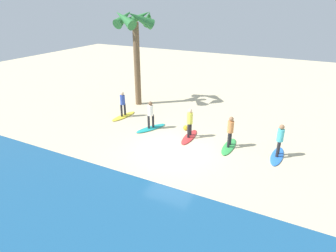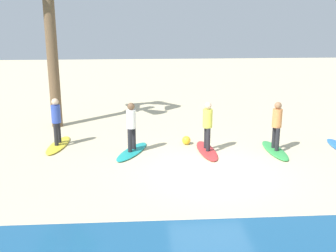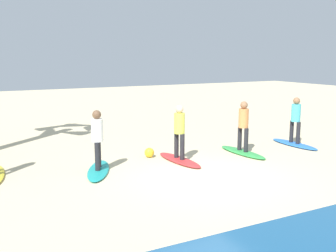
% 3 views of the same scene
% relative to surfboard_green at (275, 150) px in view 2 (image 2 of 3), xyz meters
% --- Properties ---
extents(ground_plane, '(60.00, 60.00, 0.00)m').
position_rel_surfboard_green_xyz_m(ground_plane, '(2.44, 1.65, -0.04)').
color(ground_plane, beige).
extents(surfboard_green, '(0.63, 2.12, 0.09)m').
position_rel_surfboard_green_xyz_m(surfboard_green, '(0.00, 0.00, 0.00)').
color(surfboard_green, green).
rests_on(surfboard_green, ground).
extents(surfer_green, '(0.32, 0.46, 1.64)m').
position_rel_surfboard_green_xyz_m(surfer_green, '(0.00, 0.00, 0.99)').
color(surfer_green, '#232328').
rests_on(surfer_green, surfboard_green).
extents(surfboard_red, '(0.71, 2.13, 0.09)m').
position_rel_surfboard_green_xyz_m(surfboard_red, '(2.32, -0.12, 0.00)').
color(surfboard_red, red).
rests_on(surfboard_red, ground).
extents(surfer_red, '(0.32, 0.46, 1.64)m').
position_rel_surfboard_green_xyz_m(surfer_red, '(2.32, -0.12, 0.99)').
color(surfer_red, '#232328').
rests_on(surfer_red, surfboard_red).
extents(surfboard_teal, '(1.35, 2.15, 0.09)m').
position_rel_surfboard_green_xyz_m(surfboard_teal, '(4.86, -0.19, 0.00)').
color(surfboard_teal, teal).
rests_on(surfboard_teal, ground).
extents(surfer_teal, '(0.32, 0.43, 1.64)m').
position_rel_surfboard_green_xyz_m(surfer_teal, '(4.86, -0.19, 0.99)').
color(surfer_teal, '#232328').
rests_on(surfer_teal, surfboard_teal).
extents(surfboard_yellow, '(0.81, 2.15, 0.09)m').
position_rel_surfboard_green_xyz_m(surfboard_yellow, '(7.48, -1.06, 0.00)').
color(surfboard_yellow, yellow).
rests_on(surfboard_yellow, ground).
extents(surfer_yellow, '(0.32, 0.46, 1.64)m').
position_rel_surfboard_green_xyz_m(surfer_yellow, '(7.48, -1.06, 0.99)').
color(surfer_yellow, '#232328').
rests_on(surfer_yellow, surfboard_yellow).
extents(beach_ball, '(0.31, 0.31, 0.31)m').
position_rel_surfboard_green_xyz_m(beach_ball, '(2.93, -0.98, 0.11)').
color(beach_ball, yellow).
rests_on(beach_ball, ground).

